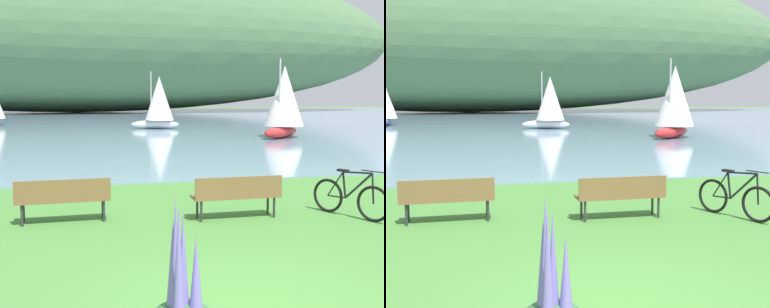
% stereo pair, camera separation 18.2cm
% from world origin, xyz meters
% --- Properties ---
extents(bay_water, '(180.00, 80.00, 0.04)m').
position_xyz_m(bay_water, '(0.00, 48.38, 0.02)').
color(bay_water, '#7A99B2').
rests_on(bay_water, ground).
extents(distant_hillside, '(103.57, 28.00, 22.90)m').
position_xyz_m(distant_hillside, '(-3.31, 70.36, 11.49)').
color(distant_hillside, '#4C7047').
rests_on(distant_hillside, bay_water).
extents(park_bench_near_camera, '(1.81, 0.51, 0.88)m').
position_xyz_m(park_bench_near_camera, '(1.12, 4.13, 0.52)').
color(park_bench_near_camera, brown).
rests_on(park_bench_near_camera, ground).
extents(park_bench_further_along, '(1.82, 0.54, 0.88)m').
position_xyz_m(park_bench_further_along, '(-2.28, 4.53, 0.52)').
color(park_bench_further_along, brown).
rests_on(park_bench_further_along, ground).
extents(bicycle_leaning_near_bench, '(0.86, 1.60, 1.01)m').
position_xyz_m(bicycle_leaning_near_bench, '(3.42, 3.78, 0.40)').
color(bicycle_leaning_near_bench, black).
rests_on(bicycle_leaning_near_bench, ground).
extents(sailboat_nearest_to_shore, '(3.75, 2.67, 4.24)m').
position_xyz_m(sailboat_nearest_to_shore, '(3.48, 30.84, 2.04)').
color(sailboat_nearest_to_shore, white).
rests_on(sailboat_nearest_to_shore, bay_water).
extents(sailboat_toward_hillside, '(3.68, 3.61, 4.57)m').
position_xyz_m(sailboat_toward_hillside, '(9.52, 21.56, 2.19)').
color(sailboat_toward_hillside, '#B22323').
rests_on(sailboat_toward_hillside, bay_water).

